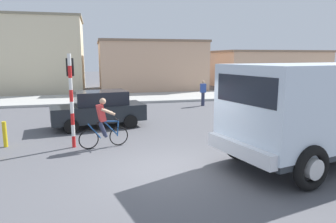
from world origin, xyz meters
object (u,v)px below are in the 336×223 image
Objects in this scene: cyclist at (103,123)px; traffic_light_pole at (71,88)px; car_red_near at (99,109)px; bollard_far at (5,134)px; pedestrian_near_kerb at (203,93)px; truck_foreground at (314,108)px.

traffic_light_pole is (-1.01, 0.32, 1.20)m from cyclist.
traffic_light_pole is 3.34m from car_red_near.
cyclist is 3.45m from bollard_far.
car_red_near is (-0.08, 3.28, -0.05)m from cyclist.
traffic_light_pole reaches higher than cyclist.
bollard_far is at bearing -142.92° from car_red_near.
traffic_light_pole is 3.56× the size of bollard_far.
cyclist is 1.06× the size of pedestrian_near_kerb.
cyclist is at bearing 152.11° from truck_foreground.
bollard_far is at bearing 156.82° from truck_foreground.
car_red_near is at bearing 37.08° from bollard_far.
cyclist is at bearing -88.54° from car_red_near.
pedestrian_near_kerb is 12.07m from bollard_far.
pedestrian_near_kerb is at bearing 34.81° from car_red_near.
cyclist is at bearing -14.10° from bollard_far.
truck_foreground is at bearing -27.89° from cyclist.
bollard_far is (-3.24, -2.45, -0.37)m from car_red_near.
car_red_near is 8.00m from pedestrian_near_kerb.
truck_foreground is 3.60× the size of pedestrian_near_kerb.
traffic_light_pole is 1.98× the size of pedestrian_near_kerb.
bollard_far is (-2.31, 0.51, -1.62)m from traffic_light_pole.
cyclist is (-5.82, 3.08, -0.80)m from truck_foreground.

